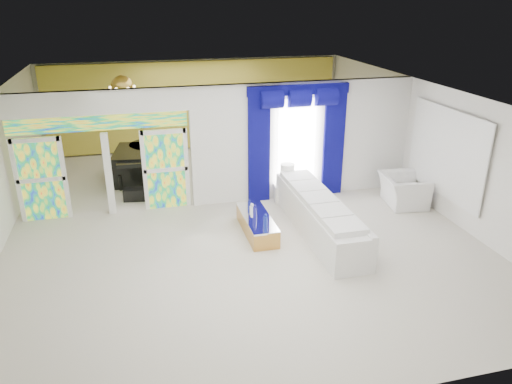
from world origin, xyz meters
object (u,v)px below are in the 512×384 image
object	(u,v)px
armchair	(403,190)
coffee_table	(257,225)
white_sofa	(319,217)
grand_piano	(139,164)
console_table	(298,192)

from	to	relation	value
armchair	coffee_table	bearing A→B (deg)	106.82
coffee_table	armchair	distance (m)	4.04
white_sofa	coffee_table	size ratio (longest dim) A/B	2.26
armchair	grand_piano	xyz separation A→B (m)	(-6.42, 3.54, 0.05)
coffee_table	armchair	xyz separation A→B (m)	(3.99, 0.65, 0.19)
console_table	grand_piano	world-z (taller)	grand_piano
white_sofa	armchair	xyz separation A→B (m)	(2.64, 0.95, 0.01)
console_table	armchair	world-z (taller)	armchair
armchair	grand_piano	distance (m)	7.33
white_sofa	armchair	world-z (taller)	armchair
console_table	white_sofa	bearing A→B (deg)	-94.64
white_sofa	console_table	distance (m)	1.91
white_sofa	coffee_table	world-z (taller)	white_sofa
coffee_table	grand_piano	world-z (taller)	grand_piano
white_sofa	grand_piano	bearing A→B (deg)	130.25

